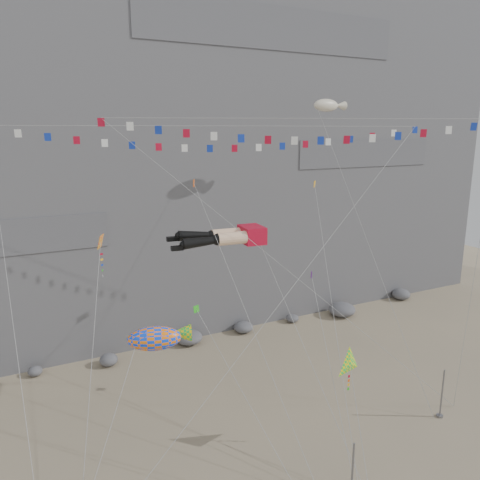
{
  "coord_description": "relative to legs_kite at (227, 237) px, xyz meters",
  "views": [
    {
      "loc": [
        -14.5,
        -23.36,
        20.41
      ],
      "look_at": [
        1.61,
        9.0,
        11.99
      ],
      "focal_mm": 35.0,
      "sensor_mm": 36.0,
      "label": 1
    }
  ],
  "objects": [
    {
      "name": "harlequin_kite",
      "position": [
        -9.13,
        -2.01,
        0.95
      ],
      "size": [
        4.32,
        8.53,
        16.35
      ],
      "color": "red",
      "rests_on": "ground"
    },
    {
      "name": "flag_banner_lower",
      "position": [
        5.09,
        -2.26,
        8.15
      ],
      "size": [
        25.77,
        11.08,
        24.21
      ],
      "color": "#B40B24",
      "rests_on": "ground"
    },
    {
      "name": "talus_boulders",
      "position": [
        0.84,
        10.87,
        -12.48
      ],
      "size": [
        60.0,
        3.0,
        1.2
      ],
      "primitive_type": null,
      "color": "slate",
      "rests_on": "ground"
    },
    {
      "name": "small_kite_a",
      "position": [
        -1.8,
        1.3,
        3.4
      ],
      "size": [
        2.58,
        14.9,
        22.1
      ],
      "color": "#EE5514",
      "rests_on": "ground"
    },
    {
      "name": "legs_kite",
      "position": [
        0.0,
        0.0,
        0.0
      ],
      "size": [
        7.04,
        15.21,
        18.92
      ],
      "rotation": [
        0.0,
        0.0,
        -0.08
      ],
      "color": "#B40B24",
      "rests_on": "ground"
    },
    {
      "name": "cliff",
      "position": [
        0.84,
        25.87,
        11.92
      ],
      "size": [
        80.0,
        28.0,
        50.0
      ],
      "primitive_type": "cube",
      "color": "slate",
      "rests_on": "ground"
    },
    {
      "name": "flag_banner_upper",
      "position": [
        1.34,
        3.73,
        7.7
      ],
      "size": [
        31.79,
        18.81,
        29.67
      ],
      "color": "#B40B24",
      "rests_on": "ground"
    },
    {
      "name": "anchor_pole_center",
      "position": [
        1.46,
        -12.74,
        -10.96
      ],
      "size": [
        0.12,
        0.12,
        4.24
      ],
      "primitive_type": "cylinder",
      "color": "slate",
      "rests_on": "ground"
    },
    {
      "name": "ground",
      "position": [
        0.84,
        -6.13,
        -13.08
      ],
      "size": [
        120.0,
        120.0,
        0.0
      ],
      "primitive_type": "plane",
      "color": "gray",
      "rests_on": "ground"
    },
    {
      "name": "small_kite_b",
      "position": [
        6.03,
        -2.04,
        -3.41
      ],
      "size": [
        4.52,
        11.37,
        15.14
      ],
      "color": "#6A1A9D",
      "rests_on": "ground"
    },
    {
      "name": "small_kite_c",
      "position": [
        -3.37,
        -2.73,
        -4.19
      ],
      "size": [
        3.18,
        10.8,
        13.91
      ],
      "color": "green",
      "rests_on": "ground"
    },
    {
      "name": "blimp_windsock",
      "position": [
        12.49,
        5.8,
        9.52
      ],
      "size": [
        3.97,
        15.48,
        26.91
      ],
      "color": "beige",
      "rests_on": "ground"
    },
    {
      "name": "fish_windsock",
      "position": [
        -7.04,
        -5.19,
        -4.22
      ],
      "size": [
        8.44,
        6.36,
        11.96
      ],
      "color": "orange",
      "rests_on": "ground"
    },
    {
      "name": "anchor_pole_right",
      "position": [
        13.03,
        -8.76,
        -11.2
      ],
      "size": [
        0.12,
        0.12,
        3.76
      ],
      "primitive_type": "cylinder",
      "color": "slate",
      "rests_on": "ground"
    },
    {
      "name": "delta_kite",
      "position": [
        4.85,
        -8.14,
        -7.23
      ],
      "size": [
        3.99,
        6.31,
        8.59
      ],
      "color": "yellow",
      "rests_on": "ground"
    },
    {
      "name": "small_kite_d",
      "position": [
        8.86,
        1.93,
        2.76
      ],
      "size": [
        7.13,
        15.22,
        22.66
      ],
      "color": "#FFAE15",
      "rests_on": "ground"
    }
  ]
}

